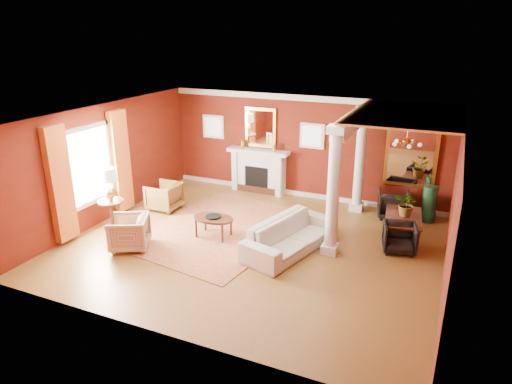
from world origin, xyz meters
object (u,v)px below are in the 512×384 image
at_px(armchair_stripe, 129,231).
at_px(dining_table, 404,221).
at_px(sofa, 291,231).
at_px(armchair_leopard, 164,195).
at_px(coffee_table, 213,219).
at_px(side_table, 109,188).

distance_m(armchair_stripe, dining_table, 6.25).
height_order(sofa, armchair_leopard, sofa).
bearing_deg(sofa, armchair_leopard, 92.48).
distance_m(sofa, coffee_table, 1.87).
xyz_separation_m(armchair_leopard, side_table, (-0.46, -1.53, 0.62)).
height_order(coffee_table, dining_table, dining_table).
xyz_separation_m(armchair_stripe, dining_table, (5.46, 3.05, -0.01)).
height_order(coffee_table, side_table, side_table).
bearing_deg(side_table, coffee_table, 12.25).
xyz_separation_m(armchair_stripe, coffee_table, (1.41, 1.26, 0.04)).
relative_size(sofa, dining_table, 1.68).
height_order(armchair_leopard, armchair_stripe, armchair_stripe).
distance_m(coffee_table, side_table, 2.62).
height_order(side_table, dining_table, side_table).
bearing_deg(coffee_table, armchair_leopard, 154.13).
xyz_separation_m(armchair_leopard, dining_table, (6.09, 0.80, -0.00)).
bearing_deg(sofa, coffee_table, 107.85).
height_order(armchair_stripe, dining_table, armchair_stripe).
xyz_separation_m(armchair_stripe, side_table, (-1.08, 0.72, 0.61)).
bearing_deg(armchair_leopard, coffee_table, 64.58).
distance_m(sofa, side_table, 4.45).
xyz_separation_m(sofa, armchair_leopard, (-3.91, 0.92, -0.07)).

